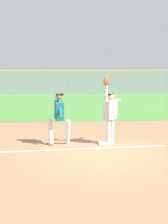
# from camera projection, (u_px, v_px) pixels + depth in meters

# --- Properties ---
(ground_plane) EXTENTS (67.13, 67.13, 0.00)m
(ground_plane) POSITION_uv_depth(u_px,v_px,m) (102.00, 157.00, 10.18)
(ground_plane) COLOR #A37A54
(outfield_grass) EXTENTS (40.88, 14.38, 0.01)m
(outfield_grass) POSITION_uv_depth(u_px,v_px,m) (74.00, 104.00, 23.40)
(outfield_grass) COLOR #549342
(outfield_grass) RESTS_ON ground_plane
(first_base) EXTENTS (0.40, 0.40, 0.08)m
(first_base) POSITION_uv_depth(u_px,v_px,m) (104.00, 142.00, 11.87)
(first_base) COLOR white
(first_base) RESTS_ON ground_plane
(fielder) EXTENTS (0.72, 0.70, 2.28)m
(fielder) POSITION_uv_depth(u_px,v_px,m) (110.00, 111.00, 11.67)
(fielder) COLOR silver
(fielder) RESTS_ON ground_plane
(runner) EXTENTS (0.78, 0.85, 1.72)m
(runner) POSITION_uv_depth(u_px,v_px,m) (59.00, 115.00, 11.63)
(runner) COLOR white
(runner) RESTS_ON ground_plane
(baseball) EXTENTS (0.07, 0.07, 0.07)m
(baseball) POSITION_uv_depth(u_px,v_px,m) (114.00, 95.00, 11.93)
(baseball) COLOR white
(outfield_fence) EXTENTS (40.96, 0.08, 2.07)m
(outfield_fence) POSITION_uv_depth(u_px,v_px,m) (70.00, 82.00, 30.35)
(outfield_fence) COLOR #93999E
(outfield_fence) RESTS_ON ground_plane
(parked_car_green) EXTENTS (4.55, 2.43, 1.25)m
(parked_car_green) POSITION_uv_depth(u_px,v_px,m) (8.00, 85.00, 32.58)
(parked_car_green) COLOR #1E6B33
(parked_car_green) RESTS_ON ground_plane
(parked_car_silver) EXTENTS (4.53, 2.38, 1.25)m
(parked_car_silver) POSITION_uv_depth(u_px,v_px,m) (62.00, 84.00, 33.58)
(parked_car_silver) COLOR #B7B7BC
(parked_car_silver) RESTS_ON ground_plane
(parked_car_blue) EXTENTS (4.50, 2.32, 1.25)m
(parked_car_blue) POSITION_uv_depth(u_px,v_px,m) (119.00, 84.00, 33.46)
(parked_car_blue) COLOR #23389E
(parked_car_blue) RESTS_ON ground_plane
(parked_car_black) EXTENTS (4.41, 2.14, 1.25)m
(parked_car_black) POSITION_uv_depth(u_px,v_px,m) (165.00, 84.00, 33.95)
(parked_car_black) COLOR black
(parked_car_black) RESTS_ON ground_plane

